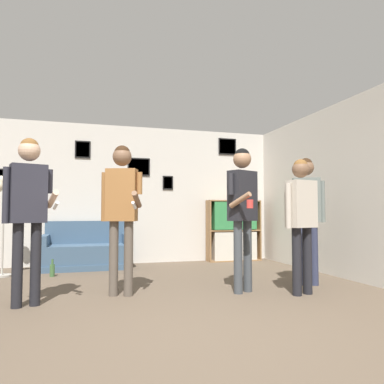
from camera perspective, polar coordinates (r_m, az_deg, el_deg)
The scene contains 12 objects.
ground_plane at distance 3.01m, azimuth 1.96°, elevation -22.41°, with size 20.00×20.00×0.00m, color brown.
wall_back at distance 7.48m, azimuth -9.35°, elevation -0.30°, with size 8.18×0.08×2.70m.
wall_right at distance 6.33m, azimuth 20.82°, elevation 0.30°, with size 0.06×7.09×2.70m.
couch at distance 7.04m, azimuth -15.77°, elevation -8.81°, with size 1.52×0.80×0.83m.
bookshelf at distance 7.80m, azimuth 6.35°, elevation -5.86°, with size 1.12×0.30×1.24m.
floor_lamp at distance 6.56m, azimuth -26.72°, elevation -0.24°, with size 0.39×0.42×1.68m.
person_player_foreground_left at distance 4.37m, azimuth -23.70°, elevation -1.21°, with size 0.57×0.44×1.80m.
person_player_foreground_center at distance 4.60m, azimuth -10.68°, elevation -1.38°, with size 0.48×0.58×1.81m.
person_watcher_holding_cup at distance 4.74m, azimuth 7.73°, elevation -1.50°, with size 0.46×0.57×1.81m.
person_spectator_near_bookshelf at distance 4.77m, azimuth 16.31°, elevation -2.82°, with size 0.49×0.28×1.65m.
person_spectator_far_right at distance 5.42m, azimuth 17.03°, elevation -2.02°, with size 0.46×0.34×1.75m.
bottle_on_floor at distance 6.30m, azimuth -20.52°, elevation -11.05°, with size 0.07×0.07×0.27m.
Camera 1 is at (-0.88, -2.70, 1.00)m, focal length 35.00 mm.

